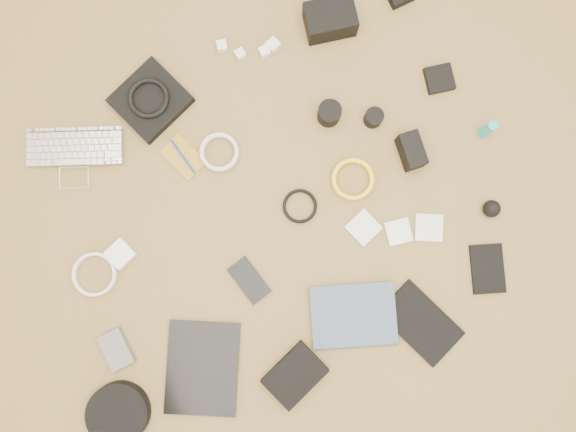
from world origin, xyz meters
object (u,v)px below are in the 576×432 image
object	(u,v)px
phone	(249,280)
headphone_case	(118,413)
paperback	(356,348)
tablet	(203,368)
dslr_camera	(330,20)
laptop	(75,161)

from	to	relation	value
phone	headphone_case	xyz separation A→B (m)	(-0.47, -0.22, 0.02)
paperback	phone	bearing A→B (deg)	54.25
tablet	phone	xyz separation A→B (m)	(0.21, 0.19, -0.00)
headphone_case	paperback	world-z (taller)	headphone_case
dslr_camera	phone	world-z (taller)	dslr_camera
tablet	headphone_case	world-z (taller)	headphone_case
laptop	paperback	size ratio (longest dim) A/B	1.17
paperback	tablet	bearing A→B (deg)	93.76
headphone_case	tablet	bearing A→B (deg)	6.77
phone	headphone_case	size ratio (longest dim) A/B	0.74
dslr_camera	tablet	world-z (taller)	dslr_camera
laptop	headphone_case	distance (m)	0.74
dslr_camera	tablet	distance (m)	1.08
laptop	tablet	world-z (taller)	laptop
phone	paperback	xyz separation A→B (m)	(0.22, -0.29, 0.01)
tablet	paperback	xyz separation A→B (m)	(0.43, -0.10, 0.01)
tablet	paperback	distance (m)	0.44
laptop	paperback	world-z (taller)	paperback
laptop	dslr_camera	size ratio (longest dim) A/B	1.93
tablet	headphone_case	size ratio (longest dim) A/B	1.51
phone	dslr_camera	bearing A→B (deg)	35.65
headphone_case	paperback	xyz separation A→B (m)	(0.69, -0.07, -0.01)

